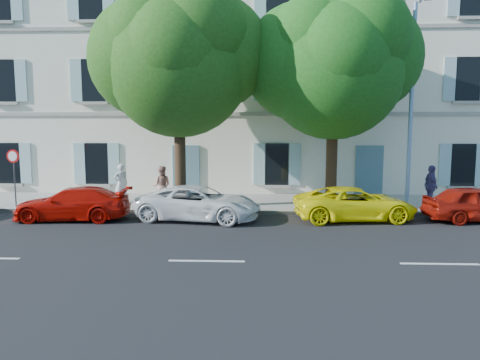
{
  "coord_description": "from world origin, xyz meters",
  "views": [
    {
      "loc": [
        1.38,
        -15.81,
        3.61
      ],
      "look_at": [
        0.62,
        2.0,
        1.4
      ],
      "focal_mm": 35.0,
      "sensor_mm": 36.0,
      "label": 1
    }
  ],
  "objects_px": {
    "pedestrian_a": "(121,184)",
    "car_red_hatchback": "(478,204)",
    "road_sign": "(14,166)",
    "car_white_coupe": "(199,203)",
    "tree_left": "(179,65)",
    "pedestrian_c": "(431,187)",
    "pedestrian_b": "(161,186)",
    "car_yellow_supercar": "(355,204)",
    "car_red_coupe": "(72,204)",
    "tree_right": "(334,70)",
    "street_lamp": "(413,93)"
  },
  "relations": [
    {
      "from": "car_yellow_supercar",
      "to": "car_red_hatchback",
      "type": "distance_m",
      "value": 4.45
    },
    {
      "from": "car_red_hatchback",
      "to": "street_lamp",
      "type": "distance_m",
      "value": 4.79
    },
    {
      "from": "car_red_hatchback",
      "to": "car_yellow_supercar",
      "type": "bearing_deg",
      "value": 83.68
    },
    {
      "from": "tree_left",
      "to": "road_sign",
      "type": "xyz_separation_m",
      "value": [
        -6.86,
        -0.01,
        -3.97
      ]
    },
    {
      "from": "street_lamp",
      "to": "pedestrian_b",
      "type": "bearing_deg",
      "value": 177.31
    },
    {
      "from": "car_red_coupe",
      "to": "car_yellow_supercar",
      "type": "bearing_deg",
      "value": 89.92
    },
    {
      "from": "car_yellow_supercar",
      "to": "pedestrian_a",
      "type": "bearing_deg",
      "value": 69.67
    },
    {
      "from": "pedestrian_a",
      "to": "car_red_hatchback",
      "type": "bearing_deg",
      "value": 132.74
    },
    {
      "from": "pedestrian_c",
      "to": "pedestrian_b",
      "type": "bearing_deg",
      "value": 84.86
    },
    {
      "from": "pedestrian_a",
      "to": "tree_left",
      "type": "bearing_deg",
      "value": 123.55
    },
    {
      "from": "pedestrian_a",
      "to": "pedestrian_c",
      "type": "distance_m",
      "value": 12.87
    },
    {
      "from": "car_white_coupe",
      "to": "road_sign",
      "type": "bearing_deg",
      "value": 87.62
    },
    {
      "from": "car_red_coupe",
      "to": "tree_right",
      "type": "relative_size",
      "value": 0.49
    },
    {
      "from": "tree_left",
      "to": "tree_right",
      "type": "height_order",
      "value": "tree_left"
    },
    {
      "from": "tree_right",
      "to": "pedestrian_c",
      "type": "bearing_deg",
      "value": -0.85
    },
    {
      "from": "car_red_coupe",
      "to": "car_yellow_supercar",
      "type": "height_order",
      "value": "car_yellow_supercar"
    },
    {
      "from": "car_red_coupe",
      "to": "car_white_coupe",
      "type": "bearing_deg",
      "value": 89.87
    },
    {
      "from": "car_yellow_supercar",
      "to": "car_red_hatchback",
      "type": "xyz_separation_m",
      "value": [
        4.45,
        -0.02,
        0.04
      ]
    },
    {
      "from": "car_yellow_supercar",
      "to": "tree_left",
      "type": "relative_size",
      "value": 0.5
    },
    {
      "from": "tree_right",
      "to": "car_red_coupe",
      "type": "bearing_deg",
      "value": -166.74
    },
    {
      "from": "car_yellow_supercar",
      "to": "pedestrian_b",
      "type": "xyz_separation_m",
      "value": [
        -7.61,
        1.93,
        0.36
      ]
    },
    {
      "from": "car_red_coupe",
      "to": "pedestrian_b",
      "type": "xyz_separation_m",
      "value": [
        2.85,
        2.33,
        0.37
      ]
    },
    {
      "from": "car_white_coupe",
      "to": "car_red_hatchback",
      "type": "relative_size",
      "value": 1.19
    },
    {
      "from": "car_red_hatchback",
      "to": "road_sign",
      "type": "xyz_separation_m",
      "value": [
        -18.03,
        1.42,
        1.19
      ]
    },
    {
      "from": "road_sign",
      "to": "street_lamp",
      "type": "xyz_separation_m",
      "value": [
        15.98,
        0.05,
        2.87
      ]
    },
    {
      "from": "tree_left",
      "to": "car_red_coupe",
      "type": "bearing_deg",
      "value": -154.14
    },
    {
      "from": "street_lamp",
      "to": "pedestrian_a",
      "type": "height_order",
      "value": "street_lamp"
    },
    {
      "from": "tree_right",
      "to": "pedestrian_a",
      "type": "xyz_separation_m",
      "value": [
        -8.84,
        0.41,
        -4.69
      ]
    },
    {
      "from": "pedestrian_c",
      "to": "street_lamp",
      "type": "bearing_deg",
      "value": 107.04
    },
    {
      "from": "street_lamp",
      "to": "car_yellow_supercar",
      "type": "bearing_deg",
      "value": -148.75
    },
    {
      "from": "tree_left",
      "to": "street_lamp",
      "type": "xyz_separation_m",
      "value": [
        9.13,
        0.04,
        -1.1
      ]
    },
    {
      "from": "car_white_coupe",
      "to": "pedestrian_c",
      "type": "xyz_separation_m",
      "value": [
        9.19,
        2.09,
        0.38
      ]
    },
    {
      "from": "car_yellow_supercar",
      "to": "tree_left",
      "type": "bearing_deg",
      "value": 71.72
    },
    {
      "from": "car_red_hatchback",
      "to": "pedestrian_b",
      "type": "bearing_deg",
      "value": 74.78
    },
    {
      "from": "car_white_coupe",
      "to": "pedestrian_b",
      "type": "bearing_deg",
      "value": 49.95
    },
    {
      "from": "road_sign",
      "to": "tree_left",
      "type": "bearing_deg",
      "value": 0.09
    },
    {
      "from": "car_yellow_supercar",
      "to": "road_sign",
      "type": "bearing_deg",
      "value": 77.7
    },
    {
      "from": "tree_right",
      "to": "pedestrian_c",
      "type": "distance_m",
      "value": 6.16
    },
    {
      "from": "tree_left",
      "to": "pedestrian_c",
      "type": "relative_size",
      "value": 5.08
    },
    {
      "from": "car_white_coupe",
      "to": "pedestrian_a",
      "type": "relative_size",
      "value": 2.69
    },
    {
      "from": "car_white_coupe",
      "to": "tree_right",
      "type": "xyz_separation_m",
      "value": [
        5.17,
        2.15,
        5.05
      ]
    },
    {
      "from": "tree_left",
      "to": "pedestrian_b",
      "type": "xyz_separation_m",
      "value": [
        -0.89,
        0.51,
        -4.84
      ]
    },
    {
      "from": "road_sign",
      "to": "pedestrian_a",
      "type": "relative_size",
      "value": 1.38
    },
    {
      "from": "car_white_coupe",
      "to": "tree_right",
      "type": "height_order",
      "value": "tree_right"
    },
    {
      "from": "car_yellow_supercar",
      "to": "pedestrian_b",
      "type": "height_order",
      "value": "pedestrian_b"
    },
    {
      "from": "car_red_hatchback",
      "to": "tree_left",
      "type": "distance_m",
      "value": 12.4
    },
    {
      "from": "pedestrian_a",
      "to": "car_white_coupe",
      "type": "bearing_deg",
      "value": 107.42
    },
    {
      "from": "car_red_coupe",
      "to": "car_red_hatchback",
      "type": "height_order",
      "value": "car_red_hatchback"
    },
    {
      "from": "car_white_coupe",
      "to": "pedestrian_a",
      "type": "distance_m",
      "value": 4.49
    },
    {
      "from": "street_lamp",
      "to": "pedestrian_a",
      "type": "bearing_deg",
      "value": 175.74
    }
  ]
}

